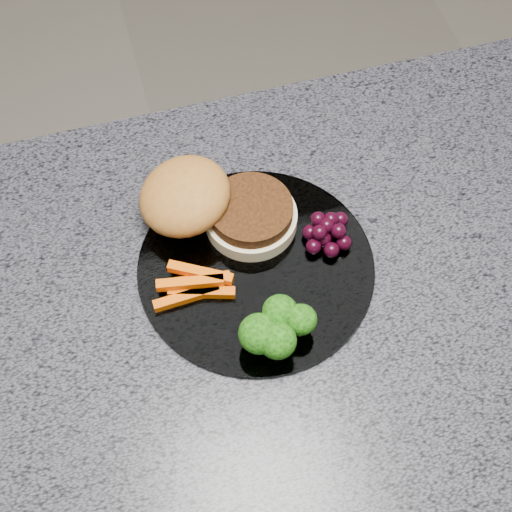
{
  "coord_description": "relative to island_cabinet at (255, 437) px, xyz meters",
  "views": [
    {
      "loc": [
        -0.09,
        -0.33,
        1.58
      ],
      "look_at": [
        0.01,
        0.05,
        0.93
      ],
      "focal_mm": 50.0,
      "sensor_mm": 36.0,
      "label": 1
    }
  ],
  "objects": [
    {
      "name": "grape_bunch",
      "position": [
        0.1,
        0.06,
        0.49
      ],
      "size": [
        0.06,
        0.05,
        0.03
      ],
      "rotation": [
        0.0,
        0.0,
        0.09
      ],
      "color": "black",
      "rests_on": "plate"
    },
    {
      "name": "burger",
      "position": [
        -0.02,
        0.12,
        0.5
      ],
      "size": [
        0.19,
        0.15,
        0.06
      ],
      "rotation": [
        0.0,
        0.0,
        -0.15
      ],
      "color": "beige",
      "rests_on": "plate"
    },
    {
      "name": "carrot_sticks",
      "position": [
        -0.06,
        0.03,
        0.48
      ],
      "size": [
        0.09,
        0.06,
        0.02
      ],
      "rotation": [
        0.0,
        0.0,
        -0.44
      ],
      "color": "#E95A03",
      "rests_on": "plate"
    },
    {
      "name": "island_cabinet",
      "position": [
        0.0,
        0.0,
        0.0
      ],
      "size": [
        1.2,
        0.6,
        0.86
      ],
      "primitive_type": "cube",
      "color": "brown",
      "rests_on": "ground"
    },
    {
      "name": "countertop",
      "position": [
        0.0,
        0.0,
        0.45
      ],
      "size": [
        1.2,
        0.6,
        0.04
      ],
      "primitive_type": "cube",
      "color": "#4E4E59",
      "rests_on": "island_cabinet"
    },
    {
      "name": "plate",
      "position": [
        0.01,
        0.05,
        0.47
      ],
      "size": [
        0.26,
        0.26,
        0.01
      ],
      "primitive_type": "cylinder",
      "color": "white",
      "rests_on": "countertop"
    },
    {
      "name": "broccoli",
      "position": [
        0.01,
        -0.05,
        0.5
      ],
      "size": [
        0.08,
        0.07,
        0.05
      ],
      "rotation": [
        0.0,
        0.0,
        0.39
      ],
      "color": "olive",
      "rests_on": "plate"
    }
  ]
}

